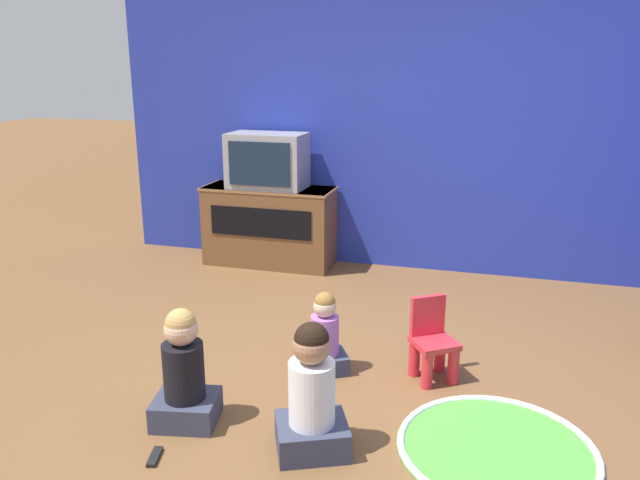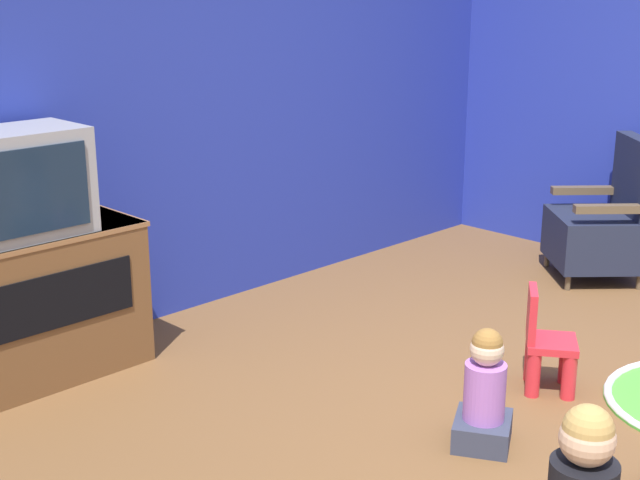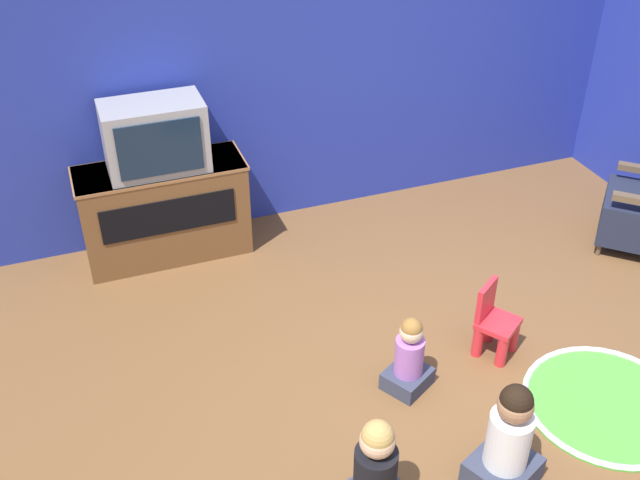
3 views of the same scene
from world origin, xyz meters
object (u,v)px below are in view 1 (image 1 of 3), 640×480
(remote_control, at_px, (155,457))
(television, at_px, (267,161))
(yellow_kid_chair, at_px, (433,346))
(child_watching_left, at_px, (312,397))
(child_watching_center, at_px, (325,337))
(child_watching_right, at_px, (184,374))
(tv_cabinet, at_px, (269,225))

(remote_control, bearing_deg, television, -4.60)
(yellow_kid_chair, relative_size, remote_control, 3.23)
(child_watching_left, distance_m, remote_control, 0.82)
(television, bearing_deg, child_watching_center, -60.40)
(yellow_kid_chair, xyz_separation_m, child_watching_center, (-0.65, -0.10, 0.02))
(child_watching_right, bearing_deg, yellow_kid_chair, 24.24)
(tv_cabinet, xyz_separation_m, child_watching_left, (1.25, -2.75, -0.09))
(child_watching_right, bearing_deg, remote_control, -100.39)
(yellow_kid_chair, bearing_deg, child_watching_right, -179.29)
(tv_cabinet, xyz_separation_m, television, (0.00, -0.02, 0.61))
(child_watching_left, bearing_deg, tv_cabinet, 89.91)
(yellow_kid_chair, xyz_separation_m, child_watching_left, (-0.49, -0.91, 0.09))
(television, distance_m, remote_control, 3.22)
(tv_cabinet, bearing_deg, television, -90.00)
(tv_cabinet, xyz_separation_m, yellow_kid_chair, (1.74, -1.83, -0.17))
(tv_cabinet, distance_m, child_watching_right, 2.75)
(child_watching_right, bearing_deg, child_watching_center, 42.47)
(child_watching_left, height_order, child_watching_right, child_watching_left)
(child_watching_center, xyz_separation_m, child_watching_right, (-0.56, -0.76, 0.05))
(television, xyz_separation_m, child_watching_right, (0.53, -2.68, -0.71))
(yellow_kid_chair, height_order, child_watching_center, child_watching_center)
(tv_cabinet, relative_size, yellow_kid_chair, 2.44)
(yellow_kid_chair, height_order, remote_control, yellow_kid_chair)
(child_watching_center, bearing_deg, yellow_kid_chair, -20.63)
(tv_cabinet, xyz_separation_m, child_watching_center, (1.09, -1.94, -0.16))
(child_watching_left, height_order, remote_control, child_watching_left)
(television, height_order, remote_control, television)
(yellow_kid_chair, bearing_deg, child_watching_left, -152.78)
(child_watching_left, distance_m, child_watching_center, 0.83)
(television, height_order, child_watching_left, television)
(television, height_order, child_watching_center, television)
(remote_control, bearing_deg, yellow_kid_chair, -59.73)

